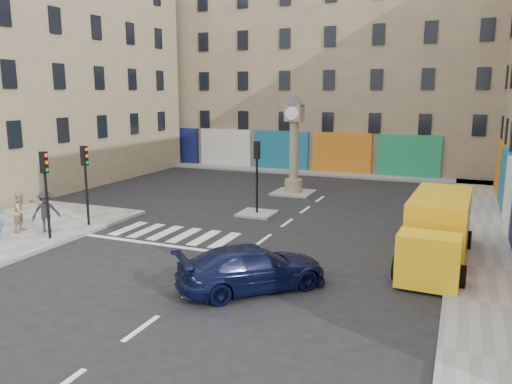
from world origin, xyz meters
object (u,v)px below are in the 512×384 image
Objects in this scene: yellow_van at (438,230)px; pedestrian_dark at (46,212)px; navy_sedan at (252,268)px; traffic_light_island at (257,165)px; pedestrian_tan at (21,212)px; traffic_light_left_far at (85,173)px; traffic_light_left_near at (45,181)px; clock_pillar at (294,137)px.

pedestrian_dark is at bearing -167.46° from yellow_van.
pedestrian_dark reaches higher than navy_sedan.
traffic_light_island is 2.10× the size of pedestrian_tan.
navy_sedan is (9.97, -3.90, -1.91)m from traffic_light_left_far.
traffic_light_left_far is at bearing 90.00° from traffic_light_left_near.
yellow_van is (15.30, 3.62, -1.41)m from traffic_light_left_near.
yellow_van is at bearing -48.52° from clock_pillar.
pedestrian_tan is at bearing 167.84° from traffic_light_left_near.
traffic_light_left_far is 2.00× the size of pedestrian_dark.
pedestrian_tan is at bearing -135.39° from traffic_light_left_far.
traffic_light_left_near reaches higher than pedestrian_tan.
yellow_van is at bearing -24.92° from traffic_light_island.
navy_sedan is 7.40m from yellow_van.
traffic_light_left_far is 15.41m from yellow_van.
clock_pillar is 3.30× the size of pedestrian_dark.
traffic_light_left_far is at bearing -173.04° from yellow_van.
yellow_van is (5.32, 5.12, 0.50)m from navy_sedan.
clock_pillar is 3.46× the size of pedestrian_tan.
traffic_light_island is at bearing -12.35° from pedestrian_dark.
yellow_van reaches higher than pedestrian_dark.
navy_sedan is (3.67, -15.30, -2.84)m from clock_pillar.
pedestrian_dark is at bearing -118.75° from clock_pillar.
traffic_light_island reaches higher than yellow_van.
pedestrian_tan is at bearing -138.39° from traffic_light_island.
traffic_light_island is 0.61× the size of clock_pillar.
pedestrian_dark is (-7.17, -7.07, -1.52)m from traffic_light_island.
clock_pillar reaches higher than yellow_van.
traffic_light_left_far is 1.00× the size of traffic_light_island.
pedestrian_dark is (-0.87, -1.67, -1.55)m from traffic_light_left_far.
yellow_van is at bearing -91.76° from navy_sedan.
traffic_light_left_near is at bearing 35.77° from navy_sedan.
traffic_light_left_far reaches higher than traffic_light_island.
navy_sedan is 2.77× the size of pedestrian_tan.
clock_pillar reaches higher than pedestrian_tan.
traffic_light_island is at bearing 40.60° from traffic_light_left_far.
clock_pillar is at bearing 65.45° from traffic_light_left_near.
pedestrian_dark is at bearing 139.92° from traffic_light_left_near.
clock_pillar reaches higher than pedestrian_dark.
traffic_light_left_near is at bearing -128.93° from traffic_light_island.
traffic_light_left_far is at bearing -118.94° from clock_pillar.
traffic_light_left_near is 2.10× the size of pedestrian_tan.
traffic_light_left_near is 15.19m from clock_pillar.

